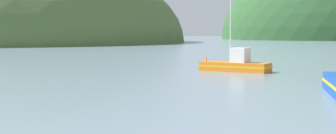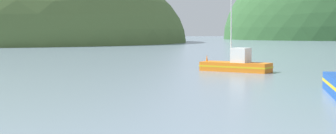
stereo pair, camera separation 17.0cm
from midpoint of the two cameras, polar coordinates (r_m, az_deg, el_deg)
The scene contains 1 object.
fishing_boat_orange at distance 49.95m, azimuth 7.88°, elevation 0.29°, with size 6.65×6.40×7.37m.
Camera 2 is at (-7.04, -3.66, 4.14)m, focal length 53.62 mm.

